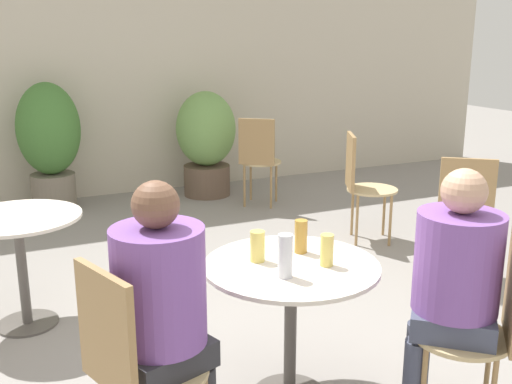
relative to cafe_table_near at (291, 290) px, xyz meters
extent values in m
plane|color=gray|center=(0.09, 0.09, -0.57)|extent=(20.00, 20.00, 0.00)
cube|color=beige|center=(0.09, 4.31, 0.93)|extent=(10.00, 0.06, 3.00)
cylinder|color=#514C47|center=(0.00, 0.00, -0.22)|extent=(0.06, 0.06, 0.67)
cylinder|color=silver|center=(0.00, 0.00, 0.12)|extent=(0.83, 0.83, 0.02)
cylinder|color=#514C47|center=(-1.12, 1.35, -0.56)|extent=(0.37, 0.37, 0.01)
cylinder|color=#514C47|center=(-1.12, 1.35, -0.22)|extent=(0.06, 0.06, 0.67)
cylinder|color=silver|center=(-1.12, 1.35, 0.12)|extent=(0.75, 0.75, 0.02)
cylinder|color=tan|center=(-0.73, -0.24, -0.11)|extent=(0.43, 0.43, 0.02)
cube|color=#9E7A4C|center=(-0.91, -0.31, 0.13)|extent=(0.14, 0.36, 0.47)
cylinder|color=tan|center=(0.58, -0.51, -0.11)|extent=(0.43, 0.43, 0.02)
cylinder|color=#9E7A4C|center=(0.77, -0.50, -0.35)|extent=(0.02, 0.02, 0.44)
cylinder|color=#9E7A4C|center=(0.56, -0.31, -0.35)|extent=(0.02, 0.02, 0.44)
cylinder|color=tan|center=(1.82, 0.84, -0.11)|extent=(0.43, 0.43, 0.02)
cylinder|color=#9E7A4C|center=(1.63, 0.81, -0.35)|extent=(0.02, 0.02, 0.44)
cylinder|color=#9E7A4C|center=(1.85, 0.64, -0.35)|extent=(0.02, 0.02, 0.44)
cylinder|color=#9E7A4C|center=(1.80, 1.03, -0.35)|extent=(0.02, 0.02, 0.44)
cylinder|color=#9E7A4C|center=(2.02, 0.86, -0.35)|extent=(0.02, 0.02, 0.44)
cube|color=#9E7A4C|center=(1.70, 0.68, 0.13)|extent=(0.31, 0.25, 0.47)
cylinder|color=tan|center=(1.72, 1.79, -0.11)|extent=(0.43, 0.43, 0.02)
cylinder|color=#9E7A4C|center=(1.65, 1.97, -0.35)|extent=(0.02, 0.02, 0.44)
cylinder|color=#9E7A4C|center=(1.53, 1.72, -0.35)|extent=(0.02, 0.02, 0.44)
cylinder|color=#9E7A4C|center=(1.90, 1.85, -0.35)|extent=(0.02, 0.02, 0.44)
cylinder|color=#9E7A4C|center=(1.78, 1.60, -0.35)|extent=(0.02, 0.02, 0.44)
cube|color=#9E7A4C|center=(1.54, 1.87, 0.13)|extent=(0.18, 0.34, 0.47)
cylinder|color=tan|center=(1.33, 3.22, -0.11)|extent=(0.43, 0.43, 0.02)
cylinder|color=#9E7A4C|center=(1.14, 3.20, -0.35)|extent=(0.02, 0.02, 0.44)
cylinder|color=#9E7A4C|center=(1.36, 3.03, -0.35)|extent=(0.02, 0.02, 0.44)
cylinder|color=#9E7A4C|center=(1.30, 3.42, -0.35)|extent=(0.02, 0.02, 0.44)
cylinder|color=#9E7A4C|center=(1.53, 3.25, -0.35)|extent=(0.02, 0.02, 0.44)
cube|color=#9E7A4C|center=(1.21, 3.07, 0.13)|extent=(0.31, 0.25, 0.47)
cube|color=#2D2D33|center=(-0.69, -0.23, -0.05)|extent=(0.42, 0.40, 0.11)
cylinder|color=#7A4C9E|center=(-0.69, -0.23, 0.24)|extent=(0.36, 0.36, 0.47)
sphere|color=brown|center=(-0.69, -0.23, 0.56)|extent=(0.18, 0.18, 0.18)
cylinder|color=#42475B|center=(0.50, -0.33, -0.35)|extent=(0.11, 0.11, 0.44)
cube|color=#42475B|center=(0.55, -0.48, -0.05)|extent=(0.47, 0.46, 0.11)
cylinder|color=#7A4C9E|center=(0.55, -0.48, 0.22)|extent=(0.37, 0.37, 0.44)
sphere|color=tan|center=(0.55, -0.48, 0.54)|extent=(0.19, 0.19, 0.19)
cylinder|color=#B28433|center=(0.11, 0.12, 0.21)|extent=(0.06, 0.06, 0.16)
cylinder|color=#DBC65B|center=(-0.13, 0.10, 0.21)|extent=(0.07, 0.07, 0.15)
cylinder|color=silver|center=(-0.10, -0.13, 0.23)|extent=(0.07, 0.07, 0.20)
cylinder|color=#DBC65B|center=(0.14, -0.09, 0.21)|extent=(0.06, 0.06, 0.15)
cylinder|color=slate|center=(-0.67, 3.91, -0.38)|extent=(0.44, 0.44, 0.37)
ellipsoid|color=#427533|center=(-0.67, 3.91, 0.26)|extent=(0.62, 0.62, 0.92)
cylinder|color=brown|center=(0.95, 3.82, -0.40)|extent=(0.51, 0.51, 0.34)
ellipsoid|color=#709E51|center=(0.95, 3.82, 0.17)|extent=(0.65, 0.65, 0.81)
camera|label=1|loc=(-1.22, -2.31, 1.16)|focal=42.00mm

